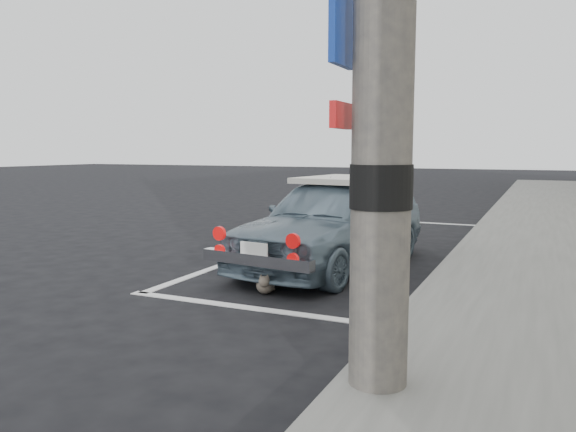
{
  "coord_description": "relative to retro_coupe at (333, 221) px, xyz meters",
  "views": [
    {
      "loc": [
        2.88,
        -5.08,
        1.51
      ],
      "look_at": [
        0.24,
        0.7,
        0.75
      ],
      "focal_mm": 35.0,
      "sensor_mm": 36.0,
      "label": 1
    }
  ],
  "objects": [
    {
      "name": "pline_front",
      "position": [
        0.04,
        4.9,
        -0.59
      ],
      "size": [
        3.0,
        0.12,
        0.01
      ],
      "primitive_type": "cube",
      "color": "silver",
      "rests_on": "ground"
    },
    {
      "name": "sidewalk",
      "position": [
        2.74,
        0.4,
        -0.52
      ],
      "size": [
        2.8,
        40.0,
        0.15
      ],
      "primitive_type": "cube",
      "color": "#62625E",
      "rests_on": "ground"
    },
    {
      "name": "cat",
      "position": [
        -0.18,
        -1.55,
        -0.49
      ],
      "size": [
        0.3,
        0.43,
        0.24
      ],
      "rotation": [
        0.0,
        0.0,
        0.38
      ],
      "color": "#6F6155",
      "rests_on": "ground"
    },
    {
      "name": "retro_coupe",
      "position": [
        0.0,
        0.0,
        0.0
      ],
      "size": [
        1.84,
        3.62,
        1.18
      ],
      "rotation": [
        0.0,
        0.0,
        -0.13
      ],
      "color": "slate",
      "rests_on": "ground"
    },
    {
      "name": "pline_rear",
      "position": [
        0.04,
        -2.1,
        -0.59
      ],
      "size": [
        3.0,
        0.12,
        0.01
      ],
      "primitive_type": "cube",
      "color": "silver",
      "rests_on": "ground"
    },
    {
      "name": "ground",
      "position": [
        -0.46,
        -1.6,
        -0.6
      ],
      "size": [
        80.0,
        80.0,
        0.0
      ],
      "primitive_type": "plane",
      "color": "black",
      "rests_on": "ground"
    },
    {
      "name": "pline_side",
      "position": [
        -1.36,
        1.4,
        -0.59
      ],
      "size": [
        0.12,
        7.0,
        0.01
      ],
      "primitive_type": "cube",
      "color": "silver",
      "rests_on": "ground"
    }
  ]
}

